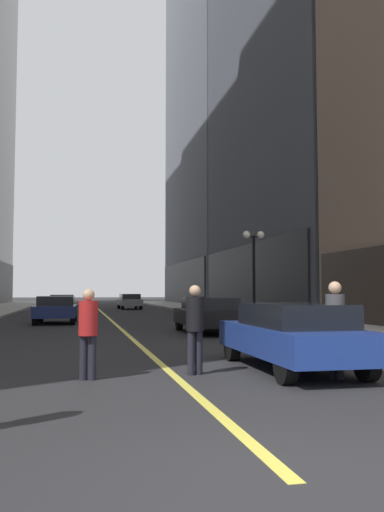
% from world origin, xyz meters
% --- Properties ---
extents(ground_plane, '(200.00, 200.00, 0.00)m').
position_xyz_m(ground_plane, '(0.00, 35.00, 0.00)').
color(ground_plane, '#262628').
extents(sidewalk_right, '(4.50, 78.00, 0.15)m').
position_xyz_m(sidewalk_right, '(8.25, 35.00, 0.07)').
color(sidewalk_right, '#ADA8A0').
rests_on(sidewalk_right, ground).
extents(lane_centre_stripe, '(0.16, 70.00, 0.01)m').
position_xyz_m(lane_centre_stripe, '(0.00, 35.00, 0.00)').
color(lane_centre_stripe, '#E5D64C').
rests_on(lane_centre_stripe, ground).
extents(building_right_far, '(12.70, 26.00, 60.75)m').
position_xyz_m(building_right_far, '(16.76, 60.00, 30.29)').
color(building_right_far, slate).
rests_on(building_right_far, ground).
extents(car_blue, '(1.74, 4.61, 1.32)m').
position_xyz_m(car_blue, '(2.41, 5.99, 0.72)').
color(car_blue, navy).
rests_on(car_blue, ground).
extents(car_black, '(1.95, 4.71, 1.32)m').
position_xyz_m(car_black, '(3.04, 15.65, 0.72)').
color(car_black, black).
rests_on(car_black, ground).
extents(car_navy, '(2.04, 4.09, 1.32)m').
position_xyz_m(car_navy, '(-2.80, 23.20, 0.72)').
color(car_navy, '#141E4C').
rests_on(car_navy, ground).
extents(car_yellow, '(1.79, 4.23, 1.32)m').
position_xyz_m(car_yellow, '(-2.81, 33.67, 0.72)').
color(car_yellow, yellow).
rests_on(car_yellow, ground).
extents(car_grey, '(1.91, 4.53, 1.32)m').
position_xyz_m(car_grey, '(2.68, 43.52, 0.72)').
color(car_grey, slate).
rests_on(car_grey, ground).
extents(pedestrian_with_orange_bag, '(0.43, 0.43, 1.74)m').
position_xyz_m(pedestrian_with_orange_bag, '(2.78, 4.84, 1.02)').
color(pedestrian_with_orange_bag, black).
rests_on(pedestrian_with_orange_bag, ground).
extents(pedestrian_in_red_jacket, '(0.43, 0.43, 1.61)m').
position_xyz_m(pedestrian_in_red_jacket, '(-1.58, 5.62, 0.93)').
color(pedestrian_in_red_jacket, black).
rests_on(pedestrian_in_red_jacket, ground).
extents(pedestrian_in_black_coat, '(0.41, 0.41, 1.68)m').
position_xyz_m(pedestrian_in_black_coat, '(0.40, 5.83, 0.98)').
color(pedestrian_in_black_coat, black).
rests_on(pedestrian_in_black_coat, ground).
extents(street_lamp_right_mid, '(1.06, 0.36, 4.43)m').
position_xyz_m(street_lamp_right_mid, '(6.40, 20.37, 3.26)').
color(street_lamp_right_mid, black).
rests_on(street_lamp_right_mid, ground).
extents(fire_hydrant_right, '(0.28, 0.28, 0.80)m').
position_xyz_m(fire_hydrant_right, '(6.90, 12.15, 0.40)').
color(fire_hydrant_right, red).
rests_on(fire_hydrant_right, ground).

